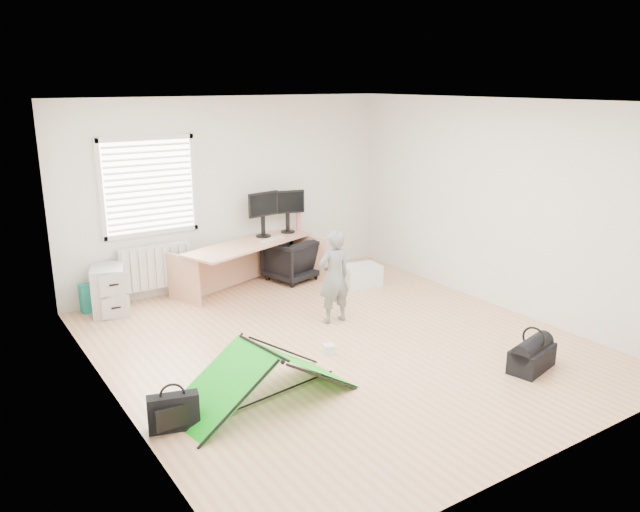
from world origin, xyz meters
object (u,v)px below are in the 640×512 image
monitor_right (288,217)px  laptop_bag (173,412)px  kite (264,374)px  storage_crate (361,275)px  monitor_left (263,220)px  thermos (299,221)px  duffel_bag (532,358)px  desk (250,266)px  office_chair (291,259)px  filing_cabinet (109,290)px  person (334,277)px

monitor_right → laptop_bag: 4.50m
kite → monitor_right: bearing=48.0°
monitor_right → storage_crate: size_ratio=0.91×
monitor_left → laptop_bag: size_ratio=1.16×
thermos → storage_crate: (0.47, -0.98, -0.68)m
laptop_bag → duffel_bag: bearing=1.2°
monitor_left → thermos: monitor_left is taller
desk → laptop_bag: desk is taller
office_chair → storage_crate: size_ratio=1.28×
monitor_right → duffel_bag: (0.49, -4.16, -0.81)m
thermos → office_chair: size_ratio=0.40×
filing_cabinet → laptop_bag: filing_cabinet is taller
monitor_right → person: size_ratio=0.42×
monitor_left → kite: size_ratio=0.30×
person → office_chair: bearing=-101.6°
thermos → duffel_bag: 4.25m
office_chair → kite: office_chair is taller
desk → duffel_bag: 4.11m
storage_crate → duffel_bag: storage_crate is taller
thermos → duffel_bag: bearing=-86.2°
laptop_bag → duffel_bag: 3.65m
monitor_right → laptop_bag: (-3.04, -3.23, -0.77)m
person → laptop_bag: size_ratio=2.68×
kite → duffel_bag: size_ratio=3.03×
desk → office_chair: 0.73m
office_chair → monitor_right: bearing=-118.6°
desk → thermos: (0.98, 0.28, 0.49)m
filing_cabinet → duffel_bag: 5.18m
monitor_left → thermos: 0.65m
office_chair → laptop_bag: bearing=31.3°
filing_cabinet → storage_crate: size_ratio=1.15×
duffel_bag → desk: bearing=94.2°
monitor_right → laptop_bag: size_ratio=1.13×
desk → storage_crate: bearing=-45.4°
monitor_right → office_chair: bearing=-89.1°
kite → storage_crate: kite is taller
desk → laptop_bag: (-2.27, -2.98, -0.18)m
monitor_left → person: (-0.04, -1.89, -0.35)m
monitor_right → office_chair: 0.64m
monitor_right → person: (-0.48, -1.93, -0.34)m
thermos → laptop_bag: bearing=-134.9°
filing_cabinet → thermos: thermos is taller
thermos → storage_crate: size_ratio=0.51×
storage_crate → kite: bearing=-141.4°
monitor_left → filing_cabinet: bearing=172.7°
filing_cabinet → laptop_bag: size_ratio=1.43×
monitor_right → laptop_bag: bearing=-118.1°
thermos → desk: bearing=-164.3°
laptop_bag → monitor_left: bearing=66.7°
monitor_left → person: bearing=-100.0°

